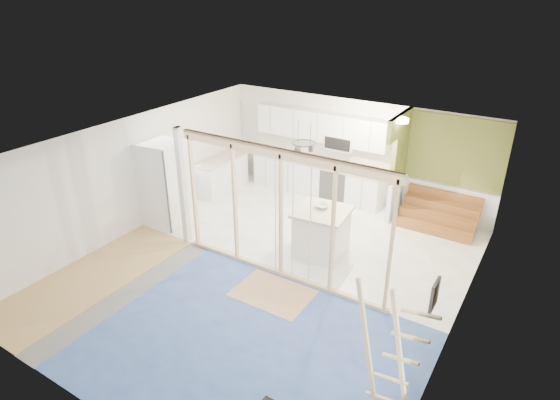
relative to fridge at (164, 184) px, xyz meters
The scene contains 16 objects.
room 3.16m from the fridge, ahead, with size 7.01×8.01×2.61m.
floor_overlays 3.36m from the fridge, ahead, with size 7.00×8.00×0.03m.
stud_frame 2.97m from the fridge, ahead, with size 4.66×0.14×2.60m.
base_cabinets 3.32m from the fridge, 62.58° to the left, with size 4.45×2.24×0.93m.
upper_cabinets 4.15m from the fridge, 55.90° to the left, with size 3.60×0.41×0.85m.
green_partition 6.08m from the fridge, 31.86° to the left, with size 2.25×1.51×2.60m.
pot_rack 3.31m from the fridge, 27.13° to the left, with size 0.52×0.52×0.72m.
sheathing_panel 7.04m from the fridge, 20.37° to the right, with size 0.02×4.00×2.60m, color tan.
electrical_panel 6.84m from the fridge, 15.78° to the right, with size 0.04×0.30×0.40m, color #3C3C42.
ceiling_light 5.41m from the fridge, 29.44° to the left, with size 0.32×0.32×0.08m, color #FFEABF.
fridge is the anchor object (origin of this frame).
island 3.81m from the fridge, ahead, with size 1.14×1.14×1.02m.
bowl 3.72m from the fridge, 11.73° to the left, with size 0.28×0.28×0.07m, color silver.
soap_bottle_a 3.54m from the fridge, 70.37° to the left, with size 0.11×0.11×0.28m, color #A3A9B6.
soap_bottle_b 4.78m from the fridge, 41.69° to the left, with size 0.09×0.09×0.19m, color silver.
ladder 6.70m from the fridge, 21.59° to the right, with size 1.05×0.08×1.96m.
Camera 1 is at (4.32, -6.46, 5.21)m, focal length 30.00 mm.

